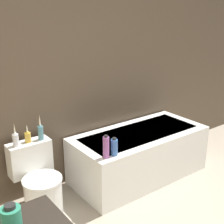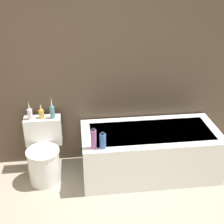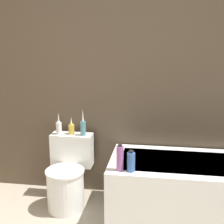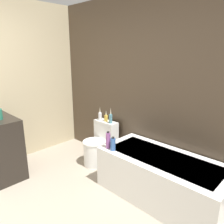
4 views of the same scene
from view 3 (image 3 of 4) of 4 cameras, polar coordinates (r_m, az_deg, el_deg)
The scene contains 8 objects.
wall_back_tiled at distance 3.15m, azimuth 2.85°, elevation 7.20°, with size 6.40×0.06×2.60m.
bathtub at distance 3.04m, azimuth 15.14°, elevation -13.65°, with size 1.58×0.74×0.56m.
toilet at distance 3.18m, azimuth -8.10°, elevation -11.57°, with size 0.42×0.54×0.69m.
vase_gold at distance 3.20m, azimuth -9.70°, elevation -2.67°, with size 0.06×0.06×0.23m.
vase_silver at distance 3.18m, azimuth -7.43°, elevation -2.94°, with size 0.06×0.06×0.18m.
vase_bronze at distance 3.13m, azimuth -5.32°, elevation -2.70°, with size 0.05×0.05×0.27m.
shampoo_bottle_tall at distance 2.63m, azimuth 1.47°, elevation -8.42°, with size 0.06×0.06×0.23m.
shampoo_bottle_short at distance 2.62m, azimuth 3.51°, elevation -9.06°, with size 0.07×0.07×0.18m.
Camera 3 is at (0.32, -0.87, 1.66)m, focal length 50.00 mm.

